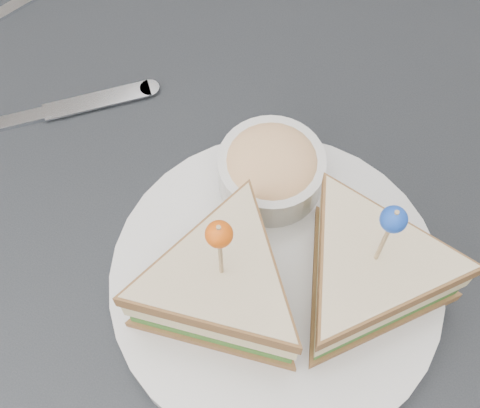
# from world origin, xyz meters

# --- Properties ---
(ground_plane) EXTENTS (3.50, 3.50, 0.00)m
(ground_plane) POSITION_xyz_m (0.00, 0.00, 0.00)
(ground_plane) COLOR #3F3833
(table) EXTENTS (0.80, 0.80, 0.75)m
(table) POSITION_xyz_m (0.00, 0.00, 0.67)
(table) COLOR black
(table) RESTS_ON ground
(plate_meal) EXTENTS (0.35, 0.35, 0.17)m
(plate_meal) POSITION_xyz_m (0.07, -0.02, 0.80)
(plate_meal) COLOR silver
(plate_meal) RESTS_ON table
(cutlery_knife) EXTENTS (0.15, 0.16, 0.01)m
(cutlery_knife) POSITION_xyz_m (-0.22, 0.03, 0.75)
(cutlery_knife) COLOR silver
(cutlery_knife) RESTS_ON table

